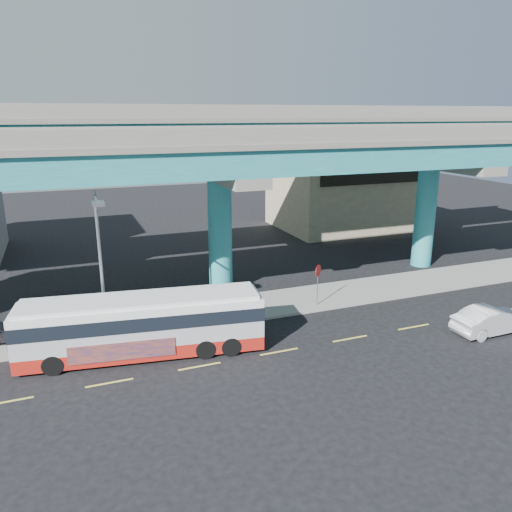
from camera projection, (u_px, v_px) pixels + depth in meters
name	position (u px, v px, depth m)	size (l,w,h in m)	color
ground	(277.00, 349.00, 24.54)	(120.00, 120.00, 0.00)	black
sidewalk	(239.00, 309.00, 29.44)	(70.00, 4.00, 0.15)	gray
lane_markings	(279.00, 352.00, 24.27)	(58.00, 0.12, 0.01)	#D8C64C
viaduct	(218.00, 148.00, 30.17)	(52.00, 12.40, 11.70)	#226980
building_beige	(348.00, 192.00, 50.47)	(14.00, 10.23, 7.00)	tan
transit_bus	(143.00, 324.00, 23.58)	(11.60, 4.07, 2.92)	#A21B13
sedan	(492.00, 320.00, 26.19)	(4.39, 1.55, 1.44)	silver
street_lamp	(100.00, 248.00, 23.54)	(0.50, 2.46, 7.52)	gray
stop_sign	(318.00, 276.00, 29.31)	(0.62, 0.49, 2.53)	gray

